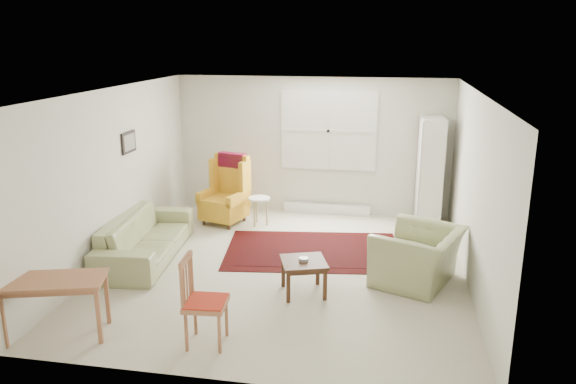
% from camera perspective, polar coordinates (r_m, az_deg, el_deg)
% --- Properties ---
extents(room, '(5.04, 5.54, 2.51)m').
position_cam_1_polar(room, '(7.85, 0.02, 1.27)').
color(room, beige).
rests_on(room, ground).
extents(rug, '(2.85, 2.03, 0.03)m').
position_cam_1_polar(rug, '(8.68, 2.55, -5.93)').
color(rug, black).
rests_on(rug, ground).
extents(sofa, '(1.08, 2.30, 0.90)m').
position_cam_1_polar(sofa, '(8.56, -14.31, -3.64)').
color(sofa, '#949B67').
rests_on(sofa, ground).
extents(armchair, '(1.35, 1.43, 0.89)m').
position_cam_1_polar(armchair, '(7.67, 13.08, -5.87)').
color(armchair, '#949B67').
rests_on(armchair, ground).
extents(wingback_chair, '(0.88, 0.90, 1.21)m').
position_cam_1_polar(wingback_chair, '(9.83, -6.59, 0.20)').
color(wingback_chair, gold).
rests_on(wingback_chair, ground).
extents(coffee_table, '(0.70, 0.70, 0.45)m').
position_cam_1_polar(coffee_table, '(7.25, 1.59, -8.61)').
color(coffee_table, '#3E2313').
rests_on(coffee_table, ground).
extents(stool, '(0.40, 0.40, 0.50)m').
position_cam_1_polar(stool, '(9.78, -2.93, -1.95)').
color(stool, white).
rests_on(stool, ground).
extents(cabinet, '(0.42, 0.77, 1.89)m').
position_cam_1_polar(cabinet, '(9.90, 14.24, 1.95)').
color(cabinet, silver).
rests_on(cabinet, ground).
extents(desk, '(1.17, 0.81, 0.67)m').
position_cam_1_polar(desk, '(6.74, -22.41, -10.78)').
color(desk, '#9C613E').
rests_on(desk, ground).
extents(desk_chair, '(0.46, 0.46, 0.99)m').
position_cam_1_polar(desk_chair, '(6.09, -8.34, -10.92)').
color(desk_chair, '#9C613E').
rests_on(desk_chair, ground).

